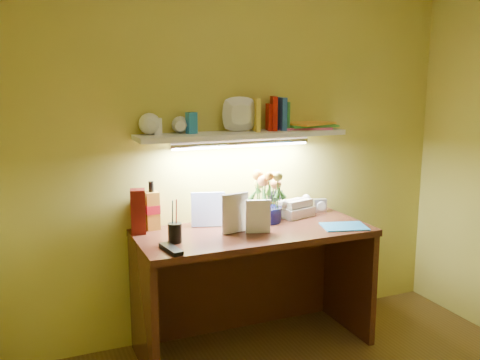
% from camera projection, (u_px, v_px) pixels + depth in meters
% --- Properties ---
extents(desk, '(1.40, 0.60, 0.75)m').
position_uv_depth(desk, '(254.00, 289.00, 3.25)').
color(desk, '#35160E').
rests_on(desk, ground).
extents(flower_bouquet, '(0.25, 0.25, 0.33)m').
position_uv_depth(flower_bouquet, '(267.00, 196.00, 3.32)').
color(flower_bouquet, '#0B0D3C').
rests_on(flower_bouquet, desk).
extents(telephone, '(0.25, 0.22, 0.13)m').
position_uv_depth(telephone, '(295.00, 206.00, 3.47)').
color(telephone, '#F1DFCE').
rests_on(telephone, desk).
extents(desk_clock, '(0.10, 0.06, 0.09)m').
position_uv_depth(desk_clock, '(320.00, 205.00, 3.58)').
color(desk_clock, silver).
rests_on(desk_clock, desk).
extents(whisky_bottle, '(0.08, 0.08, 0.29)m').
position_uv_depth(whisky_bottle, '(152.00, 206.00, 3.15)').
color(whisky_bottle, '#BC7D25').
rests_on(whisky_bottle, desk).
extents(whisky_box, '(0.10, 0.10, 0.26)m').
position_uv_depth(whisky_box, '(138.00, 211.00, 3.08)').
color(whisky_box, '#55100B').
rests_on(whisky_box, desk).
extents(pen_cup, '(0.10, 0.10, 0.18)m').
position_uv_depth(pen_cup, '(175.00, 226.00, 2.91)').
color(pen_cup, black).
rests_on(pen_cup, desk).
extents(art_card, '(0.21, 0.10, 0.21)m').
position_uv_depth(art_card, '(208.00, 209.00, 3.24)').
color(art_card, white).
rests_on(art_card, desk).
extents(tv_remote, '(0.08, 0.20, 0.02)m').
position_uv_depth(tv_remote, '(171.00, 249.00, 2.78)').
color(tv_remote, black).
rests_on(tv_remote, desk).
extents(blue_folder, '(0.30, 0.26, 0.01)m').
position_uv_depth(blue_folder, '(344.00, 226.00, 3.23)').
color(blue_folder, '#2786D4').
rests_on(blue_folder, desk).
extents(desk_book_a, '(0.18, 0.04, 0.24)m').
position_uv_depth(desk_book_a, '(222.00, 215.00, 3.04)').
color(desk_book_a, beige).
rests_on(desk_book_a, desk).
extents(desk_book_b, '(0.14, 0.06, 0.20)m').
position_uv_depth(desk_book_b, '(246.00, 217.00, 3.08)').
color(desk_book_b, white).
rests_on(desk_book_b, desk).
extents(wall_shelf, '(1.30, 0.35, 0.24)m').
position_uv_depth(wall_shelf, '(246.00, 128.00, 3.24)').
color(wall_shelf, white).
rests_on(wall_shelf, ground).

